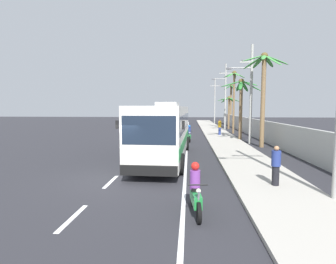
{
  "coord_description": "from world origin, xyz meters",
  "views": [
    {
      "loc": [
        3.41,
        -11.87,
        3.24
      ],
      "look_at": [
        2.07,
        4.93,
        1.7
      ],
      "focal_mm": 28.58,
      "sensor_mm": 36.0,
      "label": 1
    }
  ],
  "objects_px": {
    "pedestrian_near_kerb": "(276,165)",
    "palm_second": "(229,105)",
    "utility_pole_mid": "(250,92)",
    "palm_fourth": "(263,83)",
    "motorcycle_trailing": "(189,135)",
    "utility_pole_distant": "(215,100)",
    "motorcycle_beside_bus": "(196,193)",
    "palm_third": "(241,96)",
    "palm_farthest": "(234,89)",
    "coach_bus_foreground": "(165,129)",
    "pedestrian_midwalk": "(220,127)",
    "utility_pole_far": "(225,95)",
    "coach_bus_far_lane": "(162,115)",
    "palm_nearest": "(231,99)"
  },
  "relations": [
    {
      "from": "coach_bus_far_lane",
      "to": "motorcycle_trailing",
      "type": "distance_m",
      "value": 25.17
    },
    {
      "from": "motorcycle_beside_bus",
      "to": "utility_pole_distant",
      "type": "distance_m",
      "value": 46.86
    },
    {
      "from": "motorcycle_trailing",
      "to": "utility_pole_mid",
      "type": "height_order",
      "value": "utility_pole_mid"
    },
    {
      "from": "palm_second",
      "to": "palm_third",
      "type": "height_order",
      "value": "palm_third"
    },
    {
      "from": "motorcycle_trailing",
      "to": "utility_pole_distant",
      "type": "xyz_separation_m",
      "value": [
        5.08,
        28.92,
        4.04
      ]
    },
    {
      "from": "utility_pole_distant",
      "to": "palm_fourth",
      "type": "bearing_deg",
      "value": -88.52
    },
    {
      "from": "pedestrian_near_kerb",
      "to": "utility_pole_far",
      "type": "bearing_deg",
      "value": 104.64
    },
    {
      "from": "motorcycle_beside_bus",
      "to": "motorcycle_trailing",
      "type": "height_order",
      "value": "motorcycle_trailing"
    },
    {
      "from": "coach_bus_far_lane",
      "to": "motorcycle_trailing",
      "type": "height_order",
      "value": "coach_bus_far_lane"
    },
    {
      "from": "pedestrian_midwalk",
      "to": "palm_third",
      "type": "relative_size",
      "value": 0.29
    },
    {
      "from": "motorcycle_beside_bus",
      "to": "palm_third",
      "type": "relative_size",
      "value": 0.32
    },
    {
      "from": "coach_bus_foreground",
      "to": "pedestrian_midwalk",
      "type": "distance_m",
      "value": 14.91
    },
    {
      "from": "pedestrian_near_kerb",
      "to": "utility_pole_mid",
      "type": "distance_m",
      "value": 14.22
    },
    {
      "from": "coach_bus_foreground",
      "to": "pedestrian_midwalk",
      "type": "relative_size",
      "value": 6.67
    },
    {
      "from": "utility_pole_far",
      "to": "coach_bus_foreground",
      "type": "bearing_deg",
      "value": -106.38
    },
    {
      "from": "palm_farthest",
      "to": "palm_third",
      "type": "bearing_deg",
      "value": -93.92
    },
    {
      "from": "utility_pole_mid",
      "to": "palm_second",
      "type": "relative_size",
      "value": 1.75
    },
    {
      "from": "pedestrian_near_kerb",
      "to": "palm_second",
      "type": "bearing_deg",
      "value": 103.27
    },
    {
      "from": "utility_pole_distant",
      "to": "utility_pole_mid",
      "type": "bearing_deg",
      "value": -89.47
    },
    {
      "from": "coach_bus_foreground",
      "to": "palm_second",
      "type": "height_order",
      "value": "palm_second"
    },
    {
      "from": "coach_bus_foreground",
      "to": "palm_fourth",
      "type": "xyz_separation_m",
      "value": [
        7.44,
        5.45,
        3.36
      ]
    },
    {
      "from": "utility_pole_mid",
      "to": "palm_fourth",
      "type": "height_order",
      "value": "utility_pole_mid"
    },
    {
      "from": "motorcycle_trailing",
      "to": "palm_third",
      "type": "relative_size",
      "value": 0.32
    },
    {
      "from": "utility_pole_mid",
      "to": "palm_second",
      "type": "height_order",
      "value": "utility_pole_mid"
    },
    {
      "from": "motorcycle_trailing",
      "to": "palm_third",
      "type": "distance_m",
      "value": 6.36
    },
    {
      "from": "motorcycle_beside_bus",
      "to": "palm_second",
      "type": "relative_size",
      "value": 0.39
    },
    {
      "from": "coach_bus_far_lane",
      "to": "palm_farthest",
      "type": "xyz_separation_m",
      "value": [
        10.63,
        -16.13,
        3.65
      ]
    },
    {
      "from": "motorcycle_beside_bus",
      "to": "palm_third",
      "type": "xyz_separation_m",
      "value": [
        4.8,
        18.72,
        3.75
      ]
    },
    {
      "from": "pedestrian_near_kerb",
      "to": "motorcycle_beside_bus",
      "type": "bearing_deg",
      "value": -121.64
    },
    {
      "from": "coach_bus_far_lane",
      "to": "motorcycle_beside_bus",
      "type": "height_order",
      "value": "coach_bus_far_lane"
    },
    {
      "from": "utility_pole_far",
      "to": "palm_third",
      "type": "distance_m",
      "value": 12.7
    },
    {
      "from": "motorcycle_trailing",
      "to": "palm_second",
      "type": "bearing_deg",
      "value": 69.27
    },
    {
      "from": "palm_nearest",
      "to": "palm_fourth",
      "type": "height_order",
      "value": "palm_fourth"
    },
    {
      "from": "utility_pole_distant",
      "to": "palm_second",
      "type": "relative_size",
      "value": 1.82
    },
    {
      "from": "palm_nearest",
      "to": "utility_pole_distant",
      "type": "bearing_deg",
      "value": 111.56
    },
    {
      "from": "pedestrian_midwalk",
      "to": "palm_nearest",
      "type": "xyz_separation_m",
      "value": [
        3.9,
        17.8,
        3.78
      ]
    },
    {
      "from": "coach_bus_far_lane",
      "to": "utility_pole_far",
      "type": "xyz_separation_m",
      "value": [
        10.24,
        -10.73,
        3.12
      ]
    },
    {
      "from": "pedestrian_near_kerb",
      "to": "palm_nearest",
      "type": "distance_m",
      "value": 38.28
    },
    {
      "from": "utility_pole_far",
      "to": "palm_farthest",
      "type": "height_order",
      "value": "utility_pole_far"
    },
    {
      "from": "coach_bus_foreground",
      "to": "motorcycle_trailing",
      "type": "distance_m",
      "value": 8.92
    },
    {
      "from": "motorcycle_beside_bus",
      "to": "palm_nearest",
      "type": "xyz_separation_m",
      "value": [
        7.17,
        40.64,
        4.2
      ]
    },
    {
      "from": "pedestrian_midwalk",
      "to": "palm_farthest",
      "type": "xyz_separation_m",
      "value": [
        2.03,
        3.16,
        4.5
      ]
    },
    {
      "from": "motorcycle_beside_bus",
      "to": "palm_nearest",
      "type": "bearing_deg",
      "value": 79.99
    },
    {
      "from": "coach_bus_far_lane",
      "to": "pedestrian_midwalk",
      "type": "relative_size",
      "value": 6.14
    },
    {
      "from": "coach_bus_foreground",
      "to": "motorcycle_beside_bus",
      "type": "distance_m",
      "value": 9.06
    },
    {
      "from": "pedestrian_midwalk",
      "to": "utility_pole_distant",
      "type": "xyz_separation_m",
      "value": [
        1.61,
        23.59,
        3.63
      ]
    },
    {
      "from": "motorcycle_beside_bus",
      "to": "motorcycle_trailing",
      "type": "bearing_deg",
      "value": 90.63
    },
    {
      "from": "palm_second",
      "to": "utility_pole_mid",
      "type": "bearing_deg",
      "value": -92.02
    },
    {
      "from": "coach_bus_far_lane",
      "to": "palm_third",
      "type": "distance_m",
      "value": 25.63
    },
    {
      "from": "utility_pole_mid",
      "to": "palm_farthest",
      "type": "relative_size",
      "value": 1.12
    }
  ]
}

